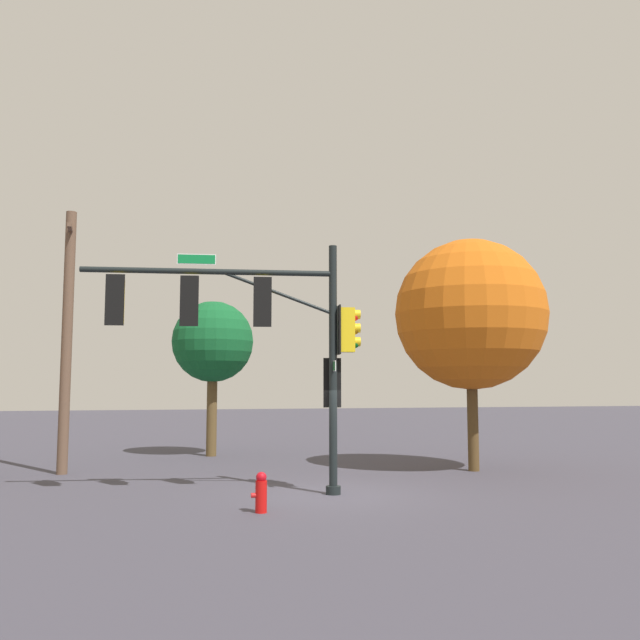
# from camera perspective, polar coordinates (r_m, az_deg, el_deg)

# --- Properties ---
(ground_plane) EXTENTS (120.00, 120.00, 0.00)m
(ground_plane) POSITION_cam_1_polar(r_m,az_deg,el_deg) (16.58, 1.15, -14.72)
(ground_plane) COLOR #3F3C48
(signal_pole_assembly) EXTENTS (6.76, 1.45, 6.10)m
(signal_pole_assembly) POSITION_cam_1_polar(r_m,az_deg,el_deg) (16.36, -4.86, -0.81)
(signal_pole_assembly) COLOR black
(signal_pole_assembly) RESTS_ON ground_plane
(utility_pole) EXTENTS (0.31, 1.80, 7.95)m
(utility_pole) POSITION_cam_1_polar(r_m,az_deg,el_deg) (21.50, -20.88, -1.37)
(utility_pole) COLOR brown
(utility_pole) RESTS_ON ground_plane
(fire_hydrant) EXTENTS (0.33, 0.24, 0.83)m
(fire_hydrant) POSITION_cam_1_polar(r_m,az_deg,el_deg) (14.25, -5.08, -14.51)
(fire_hydrant) COLOR red
(fire_hydrant) RESTS_ON ground_plane
(tree_near) EXTENTS (3.07, 3.07, 5.82)m
(tree_near) POSITION_cam_1_polar(r_m,az_deg,el_deg) (25.54, -9.17, -1.93)
(tree_near) COLOR brown
(tree_near) RESTS_ON ground_plane
(tree_far) EXTENTS (4.74, 4.74, 7.23)m
(tree_far) POSITION_cam_1_polar(r_m,az_deg,el_deg) (21.46, 12.77, 0.46)
(tree_far) COLOR #503A1E
(tree_far) RESTS_ON ground_plane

